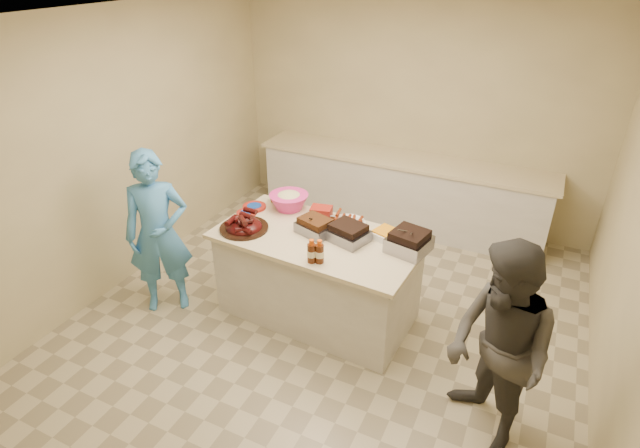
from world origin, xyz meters
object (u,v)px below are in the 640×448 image
at_px(plastic_cup, 274,202).
at_px(guest_gray, 480,433).
at_px(island, 318,313).
at_px(coleslaw_bowl, 289,209).
at_px(bbq_bottle_a, 320,262).
at_px(roasting_pan, 408,251).
at_px(rib_platter, 244,229).
at_px(mustard_bottle, 306,227).
at_px(bbq_bottle_b, 312,262).
at_px(guest_blue, 171,303).

relative_size(plastic_cup, guest_gray, 0.06).
distance_m(island, coleslaw_bowl, 1.06).
bearing_deg(bbq_bottle_a, guest_gray, -13.64).
distance_m(roasting_pan, plastic_cup, 1.53).
xyz_separation_m(bbq_bottle_a, guest_gray, (1.47, -0.36, -0.87)).
height_order(island, rib_platter, rib_platter).
bearing_deg(coleslaw_bowl, bbq_bottle_a, -47.10).
distance_m(mustard_bottle, guest_gray, 2.20).
bearing_deg(guest_gray, rib_platter, -144.34).
height_order(bbq_bottle_b, guest_blue, bbq_bottle_b).
height_order(coleslaw_bowl, bbq_bottle_a, coleslaw_bowl).
xyz_separation_m(rib_platter, coleslaw_bowl, (0.18, 0.54, 0.00)).
bearing_deg(bbq_bottle_a, rib_platter, 166.87).
bearing_deg(guest_blue, plastic_cup, 16.19).
bearing_deg(roasting_pan, guest_blue, -152.29).
distance_m(coleslaw_bowl, mustard_bottle, 0.41).
relative_size(mustard_bottle, guest_gray, 0.07).
bearing_deg(guest_blue, mustard_bottle, -10.76).
distance_m(rib_platter, coleslaw_bowl, 0.56).
xyz_separation_m(roasting_pan, mustard_bottle, (-0.97, -0.01, 0.00)).
height_order(rib_platter, guest_blue, rib_platter).
relative_size(island, bbq_bottle_b, 8.77).
bearing_deg(rib_platter, mustard_bottle, 29.30).
bearing_deg(coleslaw_bowl, guest_blue, -136.53).
bearing_deg(plastic_cup, roasting_pan, -11.99).
height_order(rib_platter, guest_gray, rib_platter).
distance_m(rib_platter, plastic_cup, 0.60).
distance_m(guest_blue, guest_gray, 3.08).
bearing_deg(plastic_cup, coleslaw_bowl, -17.31).
height_order(plastic_cup, guest_blue, plastic_cup).
distance_m(roasting_pan, mustard_bottle, 0.97).
bearing_deg(mustard_bottle, bbq_bottle_b, -58.62).
xyz_separation_m(bbq_bottle_a, bbq_bottle_b, (-0.06, -0.02, 0.00)).
bearing_deg(guest_blue, bbq_bottle_b, -33.05).
xyz_separation_m(mustard_bottle, plastic_cup, (-0.53, 0.33, 0.00)).
relative_size(plastic_cup, guest_blue, 0.06).
relative_size(rib_platter, roasting_pan, 1.39).
bearing_deg(coleslaw_bowl, mustard_bottle, -39.14).
xyz_separation_m(roasting_pan, bbq_bottle_a, (-0.60, -0.49, 0.00)).
relative_size(roasting_pan, guest_blue, 0.20).
bearing_deg(guest_gray, guest_blue, -135.23).
xyz_separation_m(island, coleslaw_bowl, (-0.49, 0.37, 0.87)).
relative_size(island, rib_platter, 4.10).
height_order(island, roasting_pan, roasting_pan).
bearing_deg(guest_blue, island, -17.32).
distance_m(coleslaw_bowl, guest_gray, 2.57).
relative_size(coleslaw_bowl, mustard_bottle, 3.60).
xyz_separation_m(coleslaw_bowl, bbq_bottle_a, (0.69, -0.74, 0.00)).
height_order(bbq_bottle_b, mustard_bottle, bbq_bottle_b).
relative_size(bbq_bottle_a, guest_blue, 0.13).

